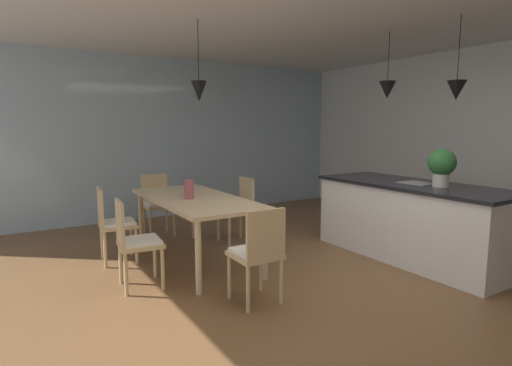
{
  "coord_description": "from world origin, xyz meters",
  "views": [
    {
      "loc": [
        2.78,
        -2.66,
        1.56
      ],
      "look_at": [
        -1.24,
        -0.17,
        0.9
      ],
      "focal_mm": 28.63,
      "sensor_mm": 36.0,
      "label": 1
    }
  ],
  "objects_px": {
    "chair_near_right": "(135,240)",
    "vase_on_dining_table": "(189,189)",
    "kitchen_island": "(412,220)",
    "chair_far_left": "(238,207)",
    "dining_table": "(195,203)",
    "chair_kitchen_end": "(258,251)",
    "potted_plant_on_island": "(442,165)",
    "chair_window_end": "(157,202)",
    "chair_near_left": "(113,222)"
  },
  "relations": [
    {
      "from": "dining_table",
      "to": "vase_on_dining_table",
      "type": "bearing_deg",
      "value": -60.19
    },
    {
      "from": "chair_kitchen_end",
      "to": "chair_far_left",
      "type": "height_order",
      "value": "same"
    },
    {
      "from": "chair_near_right",
      "to": "vase_on_dining_table",
      "type": "height_order",
      "value": "vase_on_dining_table"
    },
    {
      "from": "potted_plant_on_island",
      "to": "vase_on_dining_table",
      "type": "height_order",
      "value": "potted_plant_on_island"
    },
    {
      "from": "potted_plant_on_island",
      "to": "chair_window_end",
      "type": "bearing_deg",
      "value": -142.94
    },
    {
      "from": "dining_table",
      "to": "chair_kitchen_end",
      "type": "height_order",
      "value": "chair_kitchen_end"
    },
    {
      "from": "chair_near_left",
      "to": "dining_table",
      "type": "bearing_deg",
      "value": 61.04
    },
    {
      "from": "dining_table",
      "to": "potted_plant_on_island",
      "type": "distance_m",
      "value": 2.78
    },
    {
      "from": "vase_on_dining_table",
      "to": "chair_far_left",
      "type": "bearing_deg",
      "value": 118.71
    },
    {
      "from": "chair_near_left",
      "to": "vase_on_dining_table",
      "type": "xyz_separation_m",
      "value": [
        0.51,
        0.73,
        0.39
      ]
    },
    {
      "from": "chair_near_left",
      "to": "chair_far_left",
      "type": "distance_m",
      "value": 1.64
    },
    {
      "from": "dining_table",
      "to": "chair_kitchen_end",
      "type": "distance_m",
      "value": 1.38
    },
    {
      "from": "chair_near_left",
      "to": "chair_far_left",
      "type": "xyz_separation_m",
      "value": [
        0.01,
        1.64,
        0.0
      ]
    },
    {
      "from": "dining_table",
      "to": "potted_plant_on_island",
      "type": "bearing_deg",
      "value": 54.57
    },
    {
      "from": "chair_near_left",
      "to": "kitchen_island",
      "type": "relative_size",
      "value": 0.37
    },
    {
      "from": "dining_table",
      "to": "chair_window_end",
      "type": "relative_size",
      "value": 2.29
    },
    {
      "from": "chair_near_left",
      "to": "chair_far_left",
      "type": "height_order",
      "value": "same"
    },
    {
      "from": "vase_on_dining_table",
      "to": "kitchen_island",
      "type": "bearing_deg",
      "value": 62.83
    },
    {
      "from": "chair_near_right",
      "to": "vase_on_dining_table",
      "type": "xyz_separation_m",
      "value": [
        -0.39,
        0.73,
        0.39
      ]
    },
    {
      "from": "chair_near_left",
      "to": "kitchen_island",
      "type": "bearing_deg",
      "value": 60.87
    },
    {
      "from": "chair_kitchen_end",
      "to": "kitchen_island",
      "type": "height_order",
      "value": "kitchen_island"
    },
    {
      "from": "chair_near_right",
      "to": "vase_on_dining_table",
      "type": "relative_size",
      "value": 4.09
    },
    {
      "from": "chair_near_left",
      "to": "chair_window_end",
      "type": "distance_m",
      "value": 1.23
    },
    {
      "from": "dining_table",
      "to": "vase_on_dining_table",
      "type": "distance_m",
      "value": 0.2
    },
    {
      "from": "chair_far_left",
      "to": "kitchen_island",
      "type": "xyz_separation_m",
      "value": [
        1.7,
        1.42,
        -0.01
      ]
    },
    {
      "from": "dining_table",
      "to": "chair_near_right",
      "type": "relative_size",
      "value": 2.29
    },
    {
      "from": "chair_window_end",
      "to": "potted_plant_on_island",
      "type": "xyz_separation_m",
      "value": [
        2.96,
        2.23,
        0.67
      ]
    },
    {
      "from": "potted_plant_on_island",
      "to": "dining_table",
      "type": "bearing_deg",
      "value": -125.43
    },
    {
      "from": "kitchen_island",
      "to": "dining_table",
      "type": "bearing_deg",
      "value": -119.19
    },
    {
      "from": "chair_window_end",
      "to": "chair_kitchen_end",
      "type": "height_order",
      "value": "same"
    },
    {
      "from": "chair_kitchen_end",
      "to": "kitchen_island",
      "type": "distance_m",
      "value": 2.24
    },
    {
      "from": "chair_window_end",
      "to": "chair_far_left",
      "type": "height_order",
      "value": "same"
    },
    {
      "from": "chair_far_left",
      "to": "kitchen_island",
      "type": "distance_m",
      "value": 2.21
    },
    {
      "from": "chair_far_left",
      "to": "potted_plant_on_island",
      "type": "xyz_separation_m",
      "value": [
        2.04,
        1.42,
        0.67
      ]
    },
    {
      "from": "kitchen_island",
      "to": "chair_far_left",
      "type": "bearing_deg",
      "value": -140.17
    },
    {
      "from": "chair_window_end",
      "to": "dining_table",
      "type": "bearing_deg",
      "value": -0.06
    },
    {
      "from": "chair_window_end",
      "to": "kitchen_island",
      "type": "xyz_separation_m",
      "value": [
        2.62,
        2.23,
        -0.01
      ]
    },
    {
      "from": "chair_far_left",
      "to": "kitchen_island",
      "type": "relative_size",
      "value": 0.37
    },
    {
      "from": "dining_table",
      "to": "vase_on_dining_table",
      "type": "xyz_separation_m",
      "value": [
        0.05,
        -0.09,
        0.17
      ]
    },
    {
      "from": "chair_near_right",
      "to": "potted_plant_on_island",
      "type": "xyz_separation_m",
      "value": [
        1.15,
        3.06,
        0.67
      ]
    },
    {
      "from": "chair_near_left",
      "to": "chair_window_end",
      "type": "xyz_separation_m",
      "value": [
        -0.91,
        0.82,
        0.0
      ]
    },
    {
      "from": "chair_near_right",
      "to": "kitchen_island",
      "type": "relative_size",
      "value": 0.37
    },
    {
      "from": "chair_near_left",
      "to": "vase_on_dining_table",
      "type": "relative_size",
      "value": 4.09
    },
    {
      "from": "chair_near_right",
      "to": "chair_window_end",
      "type": "relative_size",
      "value": 1.0
    },
    {
      "from": "chair_far_left",
      "to": "vase_on_dining_table",
      "type": "bearing_deg",
      "value": -61.29
    },
    {
      "from": "chair_far_left",
      "to": "chair_kitchen_end",
      "type": "bearing_deg",
      "value": -24.34
    },
    {
      "from": "dining_table",
      "to": "kitchen_island",
      "type": "relative_size",
      "value": 0.86
    },
    {
      "from": "chair_near_right",
      "to": "chair_window_end",
      "type": "distance_m",
      "value": 1.99
    },
    {
      "from": "chair_near_right",
      "to": "chair_kitchen_end",
      "type": "xyz_separation_m",
      "value": [
        0.92,
        0.82,
        0.0
      ]
    },
    {
      "from": "chair_kitchen_end",
      "to": "potted_plant_on_island",
      "type": "xyz_separation_m",
      "value": [
        0.22,
        2.24,
        0.67
      ]
    }
  ]
}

